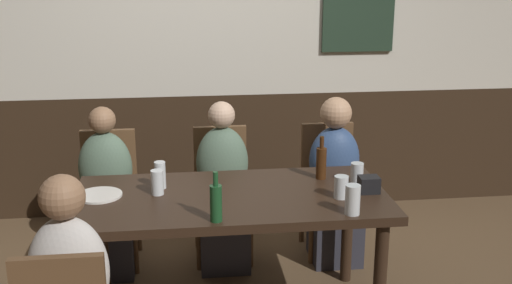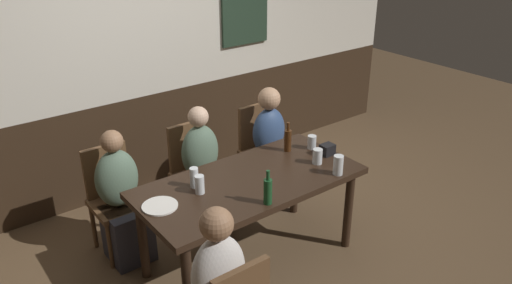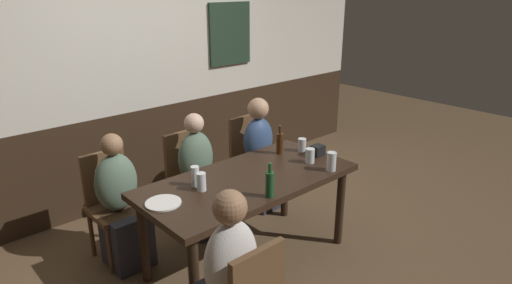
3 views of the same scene
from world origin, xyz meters
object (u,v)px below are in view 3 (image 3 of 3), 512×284
Objects in this scene: pint_glass_pale at (302,145)px; beer_bottle_brown at (280,143)px; chair_left_far at (112,199)px; tumbler_short at (331,163)px; dining_table at (248,188)px; chair_right_far at (250,154)px; beer_glass_tall at (201,183)px; beer_bottle_green at (270,184)px; pint_glass_amber at (195,177)px; plate_white_large at (163,203)px; person_left_far at (122,212)px; highball_clear at (310,156)px; condiment_caddy at (317,150)px; chair_mid_far at (189,174)px; person_right_far at (261,161)px; person_mid_far at (200,184)px.

beer_bottle_brown reaches higher than pint_glass_pale.
tumbler_short reaches higher than chair_left_far.
chair_right_far is (0.75, 0.83, -0.16)m from dining_table.
chair_left_far is at bearing 114.70° from beer_glass_tall.
beer_bottle_green is (0.30, -0.40, 0.04)m from beer_glass_tall.
pint_glass_amber reaches higher than chair_left_far.
dining_table is at bearing -5.34° from plate_white_large.
person_left_far is 4.28× the size of beer_bottle_brown.
tumbler_short is at bearing -17.33° from plate_white_large.
pint_glass_pale is 0.45× the size of beer_bottle_brown.
highball_clear is at bearing -82.94° from beer_bottle_brown.
pint_glass_pale is 0.95m from beer_bottle_green.
highball_clear is 1.11× the size of condiment_caddy.
person_left_far is 7.96× the size of beer_glass_tall.
chair_mid_far is (0.75, 0.00, 0.00)m from chair_left_far.
tumbler_short is 0.47m from pint_glass_pale.
pint_glass_amber is 0.57m from beer_bottle_green.
beer_glass_tall is at bearing -177.25° from pint_glass_pale.
beer_bottle_green is at bearing -130.27° from person_right_far.
beer_bottle_green reaches higher than pint_glass_amber.
highball_clear is 0.72m from beer_bottle_green.
person_right_far reaches higher than person_mid_far.
tumbler_short is 1.08m from pint_glass_amber.
person_right_far reaches higher than chair_left_far.
beer_bottle_brown reaches higher than condiment_caddy.
beer_bottle_green is at bearing -33.88° from plate_white_large.
beer_glass_tall is (0.35, -0.77, 0.31)m from chair_left_far.
pint_glass_amber is at bearing 164.46° from highball_clear.
highball_clear is at bearing -7.94° from plate_white_large.
highball_clear is (1.33, -0.77, 0.34)m from person_left_far.
person_left_far is (-0.75, -0.16, -0.04)m from chair_mid_far.
tumbler_short is 1.00× the size of pint_glass_amber.
condiment_caddy is at bearing -30.21° from chair_left_far.
chair_right_far is 0.77m from pint_glass_pale.
person_right_far is (1.50, -0.16, -0.03)m from chair_left_far.
beer_glass_tall is (-1.15, -0.60, 0.33)m from person_right_far.
dining_table is 6.94× the size of plate_white_large.
beer_glass_tall reaches higher than condiment_caddy.
chair_left_far is 0.80× the size of person_mid_far.
beer_glass_tall is 0.99m from highball_clear.
beer_bottle_brown is (0.54, -0.62, 0.34)m from chair_mid_far.
chair_left_far is 0.75m from chair_mid_far.
person_mid_far is at bearing 139.75° from beer_bottle_brown.
tumbler_short is (1.33, -1.00, 0.35)m from person_left_far.
pint_glass_pale is (0.73, 0.11, 0.14)m from dining_table.
dining_table is 0.84m from chair_mid_far.
beer_bottle_green and beer_bottle_brown have the same top height.
beer_glass_tall is at bearing -117.35° from chair_mid_far.
chair_mid_far is at bearing 121.76° from highball_clear.
person_right_far is at bearing -12.30° from chair_mid_far.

